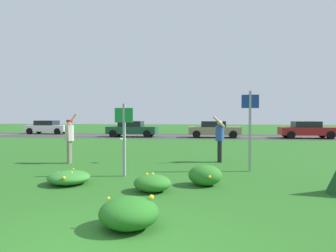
# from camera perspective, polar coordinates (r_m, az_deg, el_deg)

# --- Properties ---
(ground_plane) EXTENTS (120.00, 120.00, 0.00)m
(ground_plane) POSITION_cam_1_polar(r_m,az_deg,el_deg) (16.16, 2.53, -4.71)
(ground_plane) COLOR #26601E
(highway_strip) EXTENTS (120.00, 7.94, 0.01)m
(highway_strip) POSITION_cam_1_polar(r_m,az_deg,el_deg) (28.64, 4.63, -1.92)
(highway_strip) COLOR #38383A
(highway_strip) RESTS_ON ground
(highway_center_stripe) EXTENTS (120.00, 0.16, 0.00)m
(highway_center_stripe) POSITION_cam_1_polar(r_m,az_deg,el_deg) (28.64, 4.63, -1.91)
(highway_center_stripe) COLOR yellow
(highway_center_stripe) RESTS_ON ground
(daylily_clump_front_center) EXTENTS (1.12, 1.10, 0.37)m
(daylily_clump_front_center) POSITION_cam_1_polar(r_m,az_deg,el_deg) (8.59, -18.33, -9.28)
(daylily_clump_front_center) COLOR #337F2D
(daylily_clump_front_center) RESTS_ON ground
(daylily_clump_mid_left) EXTENTS (0.91, 0.84, 0.43)m
(daylily_clump_mid_left) POSITION_cam_1_polar(r_m,az_deg,el_deg) (7.38, -3.01, -10.78)
(daylily_clump_mid_left) COLOR #2D7526
(daylily_clump_mid_left) RESTS_ON ground
(daylily_clump_front_right) EXTENTS (0.98, 0.97, 0.51)m
(daylily_clump_front_right) POSITION_cam_1_polar(r_m,az_deg,el_deg) (5.09, -7.42, -16.04)
(daylily_clump_front_right) COLOR #23661E
(daylily_clump_front_right) RESTS_ON ground
(daylily_clump_mid_center) EXTENTS (0.88, 0.80, 0.54)m
(daylily_clump_mid_center) POSITION_cam_1_polar(r_m,az_deg,el_deg) (8.05, 7.06, -9.26)
(daylily_clump_mid_center) COLOR #2D7526
(daylily_clump_mid_center) RESTS_ON ground
(sign_post_near_path) EXTENTS (0.56, 0.10, 2.21)m
(sign_post_near_path) POSITION_cam_1_polar(r_m,az_deg,el_deg) (9.19, -8.35, -1.14)
(sign_post_near_path) COLOR #93969B
(sign_post_near_path) RESTS_ON ground
(sign_post_by_roadside) EXTENTS (0.56, 0.10, 2.67)m
(sign_post_by_roadside) POSITION_cam_1_polar(r_m,az_deg,el_deg) (10.24, 15.32, 0.59)
(sign_post_by_roadside) COLOR #93969B
(sign_post_by_roadside) RESTS_ON ground
(person_thrower_red_cap_gray_shirt) EXTENTS (0.41, 0.53, 1.96)m
(person_thrower_red_cap_gray_shirt) POSITION_cam_1_polar(r_m,az_deg,el_deg) (12.31, -18.23, -1.92)
(person_thrower_red_cap_gray_shirt) COLOR #B2B2B7
(person_thrower_red_cap_gray_shirt) RESTS_ON ground
(person_catcher_blue_shirt) EXTENTS (0.48, 0.54, 1.85)m
(person_catcher_blue_shirt) POSITION_cam_1_polar(r_m,az_deg,el_deg) (12.16, 9.79, -2.08)
(person_catcher_blue_shirt) COLOR #2D4C9E
(person_catcher_blue_shirt) RESTS_ON ground
(frisbee_white) EXTENTS (0.26, 0.26, 0.08)m
(frisbee_white) POSITION_cam_1_polar(r_m,az_deg,el_deg) (11.94, -8.52, -2.49)
(frisbee_white) COLOR white
(car_white_leftmost) EXTENTS (4.50, 2.00, 1.45)m
(car_white_leftmost) POSITION_cam_1_polar(r_m,az_deg,el_deg) (34.79, -21.92, -0.19)
(car_white_leftmost) COLOR silver
(car_white_leftmost) RESTS_ON ground
(car_dark_green_center_left) EXTENTS (4.50, 2.00, 1.45)m
(car_dark_green_center_left) POSITION_cam_1_polar(r_m,az_deg,el_deg) (27.63, -6.85, -0.53)
(car_dark_green_center_left) COLOR #194C2D
(car_dark_green_center_left) RESTS_ON ground
(car_tan_center_right) EXTENTS (4.50, 2.00, 1.45)m
(car_tan_center_right) POSITION_cam_1_polar(r_m,az_deg,el_deg) (26.80, 8.78, -0.61)
(car_tan_center_right) COLOR #937F60
(car_tan_center_right) RESTS_ON ground
(car_red_rightmost) EXTENTS (4.50, 2.00, 1.45)m
(car_red_rightmost) POSITION_cam_1_polar(r_m,az_deg,el_deg) (28.10, 24.90, -0.64)
(car_red_rightmost) COLOR maroon
(car_red_rightmost) RESTS_ON ground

